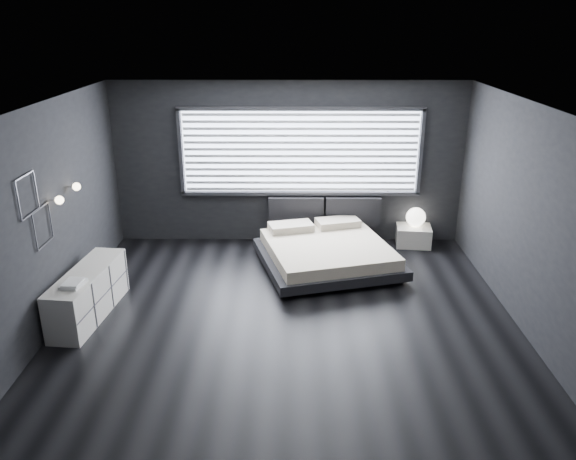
{
  "coord_description": "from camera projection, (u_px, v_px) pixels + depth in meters",
  "views": [
    {
      "loc": [
        0.05,
        -6.67,
        3.76
      ],
      "look_at": [
        0.0,
        0.85,
        0.9
      ],
      "focal_mm": 35.0,
      "sensor_mm": 36.0,
      "label": 1
    }
  ],
  "objects": [
    {
      "name": "room",
      "position": [
        288.0,
        217.0,
        7.07
      ],
      "size": [
        6.04,
        6.0,
        2.8
      ],
      "color": "black",
      "rests_on": "ground"
    },
    {
      "name": "orb_lamp",
      "position": [
        416.0,
        217.0,
        9.73
      ],
      "size": [
        0.34,
        0.34,
        0.34
      ],
      "primitive_type": "sphere",
      "color": "white",
      "rests_on": "nightstand"
    },
    {
      "name": "dresser",
      "position": [
        89.0,
        293.0,
        7.45
      ],
      "size": [
        0.62,
        1.64,
        0.64
      ],
      "color": "silver",
      "rests_on": "ground"
    },
    {
      "name": "wall_art_lower",
      "position": [
        43.0,
        226.0,
        6.82
      ],
      "size": [
        0.01,
        0.48,
        0.48
      ],
      "color": "#47474C",
      "rests_on": "ground"
    },
    {
      "name": "wall_art_upper",
      "position": [
        28.0,
        195.0,
        6.42
      ],
      "size": [
        0.01,
        0.48,
        0.48
      ],
      "color": "#47474C",
      "rests_on": "ground"
    },
    {
      "name": "sconce_near",
      "position": [
        59.0,
        200.0,
        7.07
      ],
      "size": [
        0.18,
        0.11,
        0.11
      ],
      "color": "silver",
      "rests_on": "ground"
    },
    {
      "name": "nightstand",
      "position": [
        413.0,
        236.0,
        9.83
      ],
      "size": [
        0.64,
        0.55,
        0.34
      ],
      "primitive_type": "cube",
      "rotation": [
        0.0,
        0.0,
        -0.12
      ],
      "color": "silver",
      "rests_on": "ground"
    },
    {
      "name": "bed",
      "position": [
        327.0,
        252.0,
        8.96
      ],
      "size": [
        2.47,
        2.4,
        0.53
      ],
      "color": "black",
      "rests_on": "ground"
    },
    {
      "name": "sconce_far",
      "position": [
        76.0,
        187.0,
        7.63
      ],
      "size": [
        0.18,
        0.11,
        0.11
      ],
      "color": "silver",
      "rests_on": "ground"
    },
    {
      "name": "headboard",
      "position": [
        324.0,
        211.0,
        9.83
      ],
      "size": [
        1.96,
        0.16,
        0.52
      ],
      "color": "black",
      "rests_on": "ground"
    },
    {
      "name": "window",
      "position": [
        301.0,
        152.0,
        9.52
      ],
      "size": [
        4.14,
        0.09,
        1.52
      ],
      "color": "white",
      "rests_on": "ground"
    },
    {
      "name": "book_stack",
      "position": [
        73.0,
        283.0,
        6.94
      ],
      "size": [
        0.28,
        0.34,
        0.06
      ],
      "color": "white",
      "rests_on": "dresser"
    }
  ]
}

